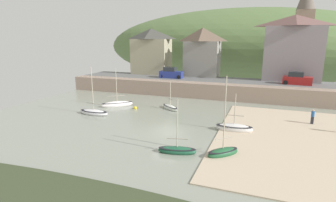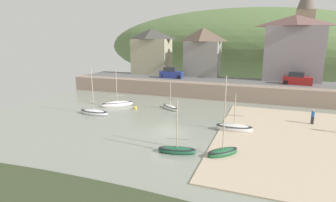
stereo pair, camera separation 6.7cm
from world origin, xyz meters
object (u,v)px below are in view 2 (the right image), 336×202
object	(u,v)px
sailboat_far_left	(170,107)
church_with_spire	(304,27)
sailboat_tall_mast	(94,112)
person_on_slipway	(313,116)
parked_car_near_slipway	(171,73)
sailboat_white_hull	(117,104)
waterfront_building_right	(293,48)
motorboat_with_cabin	(234,128)
waterfront_building_left	(152,51)
fishing_boat_green	(177,150)
mooring_buoy	(135,108)
rowboat_small_beached	(223,152)
parked_car_by_wall	(297,79)
waterfront_building_centre	(202,52)

from	to	relation	value
sailboat_far_left	church_with_spire	bearing A→B (deg)	88.44
sailboat_tall_mast	person_on_slipway	xyz separation A→B (m)	(24.93, 4.82, 0.71)
parked_car_near_slipway	person_on_slipway	size ratio (longest dim) A/B	2.57
sailboat_white_hull	waterfront_building_right	bearing A→B (deg)	-2.12
motorboat_with_cabin	sailboat_tall_mast	world-z (taller)	sailboat_tall_mast
waterfront_building_left	fishing_boat_green	world-z (taller)	waterfront_building_left
sailboat_white_hull	mooring_buoy	distance (m)	3.05
fishing_boat_green	sailboat_far_left	world-z (taller)	fishing_boat_green
parked_car_near_slipway	mooring_buoy	xyz separation A→B (m)	(-0.20, -13.72, -3.07)
rowboat_small_beached	sailboat_white_hull	size ratio (longest dim) A/B	1.18
parked_car_near_slipway	sailboat_white_hull	bearing A→B (deg)	-105.68
waterfront_building_left	rowboat_small_beached	world-z (taller)	waterfront_building_left
parked_car_by_wall	sailboat_tall_mast	bearing A→B (deg)	-138.03
fishing_boat_green	waterfront_building_centre	bearing A→B (deg)	88.06
sailboat_far_left	parked_car_by_wall	distance (m)	20.49
motorboat_with_cabin	sailboat_white_hull	world-z (taller)	sailboat_white_hull
waterfront_building_right	sailboat_far_left	world-z (taller)	waterfront_building_right
sailboat_white_hull	person_on_slipway	xyz separation A→B (m)	(24.33, 0.25, 0.67)
church_with_spire	motorboat_with_cabin	xyz separation A→B (m)	(-8.11, -26.67, -10.93)
church_with_spire	mooring_buoy	distance (m)	32.95
rowboat_small_beached	parked_car_by_wall	bearing A→B (deg)	27.87
waterfront_building_left	waterfront_building_right	xyz separation A→B (m)	(25.55, -0.00, 0.89)
fishing_boat_green	church_with_spire	bearing A→B (deg)	59.09
fishing_boat_green	parked_car_near_slipway	size ratio (longest dim) A/B	1.13
fishing_boat_green	sailboat_white_hull	xyz separation A→B (m)	(-12.83, 11.98, 0.07)
parked_car_near_slipway	person_on_slipway	world-z (taller)	parked_car_near_slipway
motorboat_with_cabin	sailboat_white_hull	size ratio (longest dim) A/B	0.73
motorboat_with_cabin	sailboat_far_left	world-z (taller)	motorboat_with_cabin
sailboat_tall_mast	mooring_buoy	bearing A→B (deg)	51.56
motorboat_with_cabin	fishing_boat_green	size ratio (longest dim) A/B	0.87
sailboat_far_left	person_on_slipway	distance (m)	16.87
sailboat_tall_mast	rowboat_small_beached	bearing A→B (deg)	-18.96
parked_car_by_wall	mooring_buoy	distance (m)	24.99
waterfront_building_centre	sailboat_far_left	size ratio (longest dim) A/B	2.31
parked_car_by_wall	waterfront_building_right	bearing A→B (deg)	104.66
waterfront_building_left	sailboat_far_left	size ratio (longest dim) A/B	2.30
waterfront_building_left	rowboat_small_beached	distance (m)	35.35
waterfront_building_centre	parked_car_by_wall	size ratio (longest dim) A/B	2.08
motorboat_with_cabin	parked_car_near_slipway	xyz separation A→B (m)	(-13.34, 18.17, 2.89)
waterfront_building_right	sailboat_far_left	size ratio (longest dim) A/B	2.78
church_with_spire	waterfront_building_left	bearing A→B (deg)	-171.65
sailboat_tall_mast	mooring_buoy	xyz separation A→B (m)	(3.62, 4.20, -0.13)
person_on_slipway	sailboat_white_hull	bearing A→B (deg)	-179.42
waterfront_building_left	rowboat_small_beached	bearing A→B (deg)	-56.76
rowboat_small_beached	fishing_boat_green	world-z (taller)	rowboat_small_beached
church_with_spire	motorboat_with_cabin	distance (m)	29.95
parked_car_near_slipway	mooring_buoy	bearing A→B (deg)	-92.95
sailboat_tall_mast	sailboat_white_hull	world-z (taller)	sailboat_tall_mast
waterfront_building_left	church_with_spire	xyz separation A→B (m)	(27.26, 4.00, 4.35)
sailboat_tall_mast	parked_car_near_slipway	size ratio (longest dim) A/B	1.47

